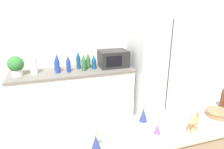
# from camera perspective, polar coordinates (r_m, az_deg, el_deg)

# --- Properties ---
(wall_back) EXTENTS (8.00, 0.06, 2.55)m
(wall_back) POSITION_cam_1_polar(r_m,az_deg,el_deg) (3.61, -5.19, 8.95)
(wall_back) COLOR silver
(wall_back) RESTS_ON ground_plane
(back_counter) EXTENTS (1.97, 0.63, 0.90)m
(back_counter) POSITION_cam_1_polar(r_m,az_deg,el_deg) (3.47, -10.71, -5.93)
(back_counter) COLOR white
(back_counter) RESTS_ON ground_plane
(refrigerator) EXTENTS (0.95, 0.75, 1.75)m
(refrigerator) POSITION_cam_1_polar(r_m,az_deg,el_deg) (3.72, 12.86, 2.49)
(refrigerator) COLOR silver
(refrigerator) RESTS_ON ground_plane
(potted_plant) EXTENTS (0.23, 0.23, 0.30)m
(potted_plant) POSITION_cam_1_polar(r_m,az_deg,el_deg) (3.28, -25.77, 2.41)
(potted_plant) COLOR silver
(potted_plant) RESTS_ON back_counter
(paper_towel_roll) EXTENTS (0.10, 0.10, 0.26)m
(paper_towel_roll) POSITION_cam_1_polar(r_m,az_deg,el_deg) (3.27, -21.48, 2.43)
(paper_towel_roll) COLOR white
(paper_towel_roll) RESTS_ON back_counter
(microwave) EXTENTS (0.48, 0.37, 0.28)m
(microwave) POSITION_cam_1_polar(r_m,az_deg,el_deg) (3.43, 0.35, 4.60)
(microwave) COLOR black
(microwave) RESTS_ON back_counter
(back_bottle_0) EXTENTS (0.08, 0.08, 0.26)m
(back_bottle_0) POSITION_cam_1_polar(r_m,az_deg,el_deg) (3.37, -6.83, 3.91)
(back_bottle_0) COLOR #2D6033
(back_bottle_0) RESTS_ON back_counter
(back_bottle_1) EXTENTS (0.07, 0.07, 0.28)m
(back_bottle_1) POSITION_cam_1_polar(r_m,az_deg,el_deg) (3.23, -8.10, 3.38)
(back_bottle_1) COLOR #2D6033
(back_bottle_1) RESTS_ON back_counter
(back_bottle_2) EXTENTS (0.07, 0.07, 0.28)m
(back_bottle_2) POSITION_cam_1_polar(r_m,az_deg,el_deg) (3.21, -12.36, 3.00)
(back_bottle_2) COLOR navy
(back_bottle_2) RESTS_ON back_counter
(back_bottle_3) EXTENTS (0.07, 0.07, 0.31)m
(back_bottle_3) POSITION_cam_1_polar(r_m,az_deg,el_deg) (3.20, -15.39, 3.06)
(back_bottle_3) COLOR navy
(back_bottle_3) RESTS_ON back_counter
(back_bottle_4) EXTENTS (0.07, 0.07, 0.30)m
(back_bottle_4) POSITION_cam_1_polar(r_m,az_deg,el_deg) (3.36, -9.60, 4.10)
(back_bottle_4) COLOR navy
(back_bottle_4) RESTS_ON back_counter
(back_bottle_5) EXTENTS (0.08, 0.08, 0.24)m
(back_bottle_5) POSITION_cam_1_polar(r_m,az_deg,el_deg) (3.32, -5.23, 3.53)
(back_bottle_5) COLOR navy
(back_bottle_5) RESTS_ON back_counter
(back_bottle_6) EXTENTS (0.07, 0.07, 0.24)m
(back_bottle_6) POSITION_cam_1_polar(r_m,az_deg,el_deg) (3.33, -15.61, 2.98)
(back_bottle_6) COLOR navy
(back_bottle_6) RESTS_ON back_counter
(fruit_bowl) EXTENTS (0.20, 0.20, 0.06)m
(fruit_bowl) POSITION_cam_1_polar(r_m,az_deg,el_deg) (2.11, 27.88, -9.68)
(fruit_bowl) COLOR #8C6647
(fruit_bowl) RESTS_ON bar_counter
(camel_figurine) EXTENTS (0.13, 0.09, 0.16)m
(camel_figurine) POSITION_cam_1_polar(r_m,az_deg,el_deg) (1.77, 22.34, -12.11)
(camel_figurine) COLOR #A87F4C
(camel_figurine) RESTS_ON bar_counter
(wise_man_figurine_blue) EXTENTS (0.07, 0.07, 0.17)m
(wise_man_figurine_blue) POSITION_cam_1_polar(r_m,az_deg,el_deg) (1.46, -4.63, -18.57)
(wise_man_figurine_blue) COLOR navy
(wise_man_figurine_blue) RESTS_ON bar_counter
(wise_man_figurine_crimson) EXTENTS (0.07, 0.07, 0.17)m
(wise_man_figurine_crimson) POSITION_cam_1_polar(r_m,az_deg,el_deg) (1.80, 8.96, -11.01)
(wise_man_figurine_crimson) COLOR navy
(wise_man_figurine_crimson) RESTS_ON bar_counter
(wise_man_figurine_purple) EXTENTS (0.05, 0.05, 0.12)m
(wise_man_figurine_purple) POSITION_cam_1_polar(r_m,az_deg,el_deg) (1.67, 12.90, -14.69)
(wise_man_figurine_purple) COLOR #6B4784
(wise_man_figurine_purple) RESTS_ON bar_counter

